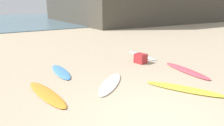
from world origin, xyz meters
TOP-DOWN VIEW (x-y plane):
  - ground_plane at (0.00, 0.00)m, footprint 120.00×120.00m
  - surfboard_0 at (3.78, 1.90)m, footprint 1.00×2.50m
  - surfboard_1 at (2.08, 0.75)m, footprint 1.50×2.45m
  - surfboard_2 at (-1.64, 2.91)m, footprint 0.68×2.47m
  - surfboard_3 at (4.08, 4.89)m, footprint 0.75×2.39m
  - surfboard_4 at (-0.48, 4.68)m, footprint 0.74×2.15m
  - surfboard_5 at (0.43, 2.51)m, footprint 2.01×1.85m
  - beach_cooler at (3.11, 3.90)m, footprint 0.49×0.55m

SIDE VIEW (x-z plane):
  - ground_plane at x=0.00m, z-range 0.00..0.00m
  - surfboard_5 at x=0.43m, z-range 0.00..0.06m
  - surfboard_3 at x=4.08m, z-range 0.00..0.06m
  - surfboard_2 at x=-1.64m, z-range 0.00..0.07m
  - surfboard_4 at x=-0.48m, z-range 0.00..0.07m
  - surfboard_1 at x=2.08m, z-range 0.00..0.08m
  - surfboard_0 at x=3.78m, z-range 0.00..0.09m
  - beach_cooler at x=3.11m, z-range 0.00..0.44m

